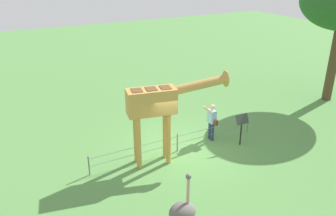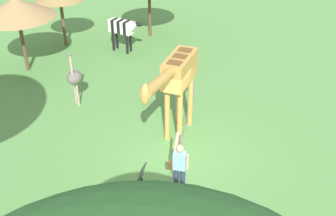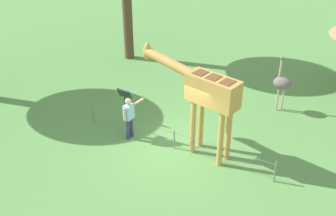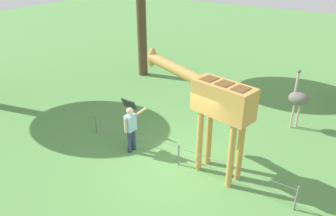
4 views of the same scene
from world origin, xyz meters
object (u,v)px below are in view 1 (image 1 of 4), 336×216
object	(u,v)px
ostrich	(183,212)
info_sign	(242,123)
giraffe	(160,104)
visitor	(212,120)

from	to	relation	value
ostrich	info_sign	world-z (taller)	ostrich
giraffe	visitor	world-z (taller)	giraffe
visitor	info_sign	xyz separation A→B (m)	(0.81, -0.90, 0.05)
giraffe	ostrich	distance (m)	4.45
giraffe	info_sign	distance (m)	3.67
giraffe	ostrich	world-z (taller)	giraffe
visitor	ostrich	xyz separation A→B (m)	(-4.02, -4.55, 0.27)
visitor	info_sign	size ratio (longest dim) A/B	1.27
ostrich	info_sign	distance (m)	6.06
visitor	ostrich	bearing A→B (deg)	-131.45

